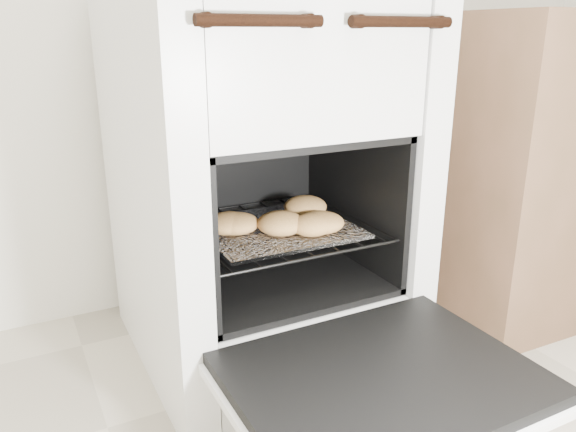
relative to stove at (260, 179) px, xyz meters
name	(u,v)px	position (x,y,z in m)	size (l,w,h in m)	color
stove	(260,179)	(0.00, 0.00, 0.00)	(0.57, 0.64, 0.88)	silver
oven_door	(382,381)	(0.00, -0.48, -0.24)	(0.52, 0.40, 0.04)	black
oven_rack	(272,228)	(0.00, -0.06, -0.10)	(0.42, 0.40, 0.01)	black
foil_sheet	(276,228)	(0.00, -0.08, -0.09)	(0.33, 0.29, 0.01)	silver
baked_rolls	(281,220)	(0.00, -0.11, -0.07)	(0.34, 0.24, 0.05)	#DDA858
counter	(550,160)	(0.88, -0.07, -0.03)	(0.80, 0.53, 0.80)	brown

